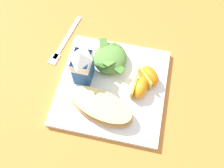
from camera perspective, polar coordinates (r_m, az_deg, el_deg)
The scene contains 8 objects.
ground at distance 0.68m, azimuth 0.00°, elevation -0.99°, with size 3.00×3.00×0.00m, color #C67A33.
white_plate at distance 0.67m, azimuth 0.00°, elevation -0.69°, with size 0.28×0.28×0.02m, color white.
cheesy_pizza_bread at distance 0.62m, azimuth -2.51°, elevation -5.12°, with size 0.12×0.18×0.04m.
green_salad_pile at distance 0.68m, azimuth -0.41°, elevation 5.92°, with size 0.10×0.09×0.05m.
milk_carton at distance 0.63m, azimuth -6.77°, elevation 4.39°, with size 0.06×0.04×0.11m.
orange_wedge_front at distance 0.64m, azimuth 6.28°, elevation -1.01°, with size 0.06×0.04×0.04m.
orange_wedge_middle at distance 0.66m, azimuth 8.47°, elevation 1.83°, with size 0.07×0.07×0.04m.
metal_fork at distance 0.77m, azimuth -10.93°, elevation 9.16°, with size 0.19×0.05×0.01m.
Camera 1 is at (-0.29, -0.06, 0.61)m, focal length 40.23 mm.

